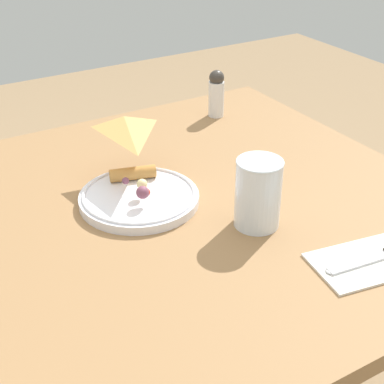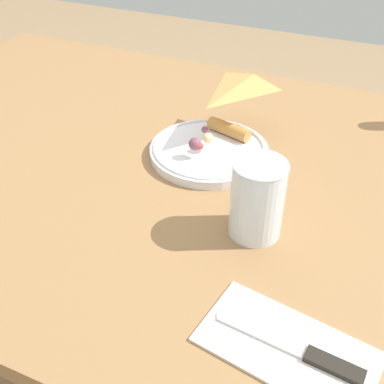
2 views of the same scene
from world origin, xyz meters
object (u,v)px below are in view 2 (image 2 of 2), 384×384
at_px(plate_pizza, 209,149).
at_px(butter_knife, 294,348).
at_px(milk_glass, 257,203).
at_px(dining_table, 147,199).
at_px(napkin_folded, 287,347).

height_order(plate_pizza, butter_knife, plate_pizza).
distance_m(plate_pizza, milk_glass, 0.21).
distance_m(dining_table, milk_glass, 0.31).
relative_size(milk_glass, butter_knife, 0.67).
bearing_deg(plate_pizza, milk_glass, 130.18).
xyz_separation_m(plate_pizza, butter_knife, (-0.24, 0.34, -0.01)).
bearing_deg(dining_table, milk_glass, 154.76).
xyz_separation_m(napkin_folded, butter_knife, (-0.01, 0.00, 0.00)).
distance_m(milk_glass, butter_knife, 0.21).
bearing_deg(butter_knife, dining_table, -33.44).
bearing_deg(plate_pizza, napkin_folded, 124.52).
relative_size(dining_table, plate_pizza, 5.88).
bearing_deg(butter_knife, plate_pizza, -48.11).
height_order(dining_table, milk_glass, milk_glass).
distance_m(milk_glass, napkin_folded, 0.21).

